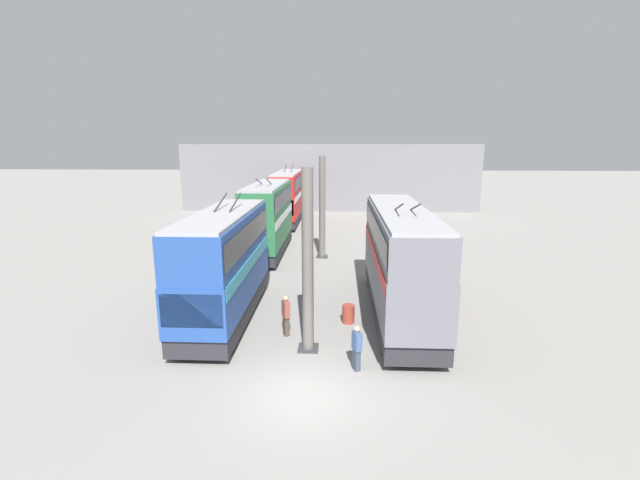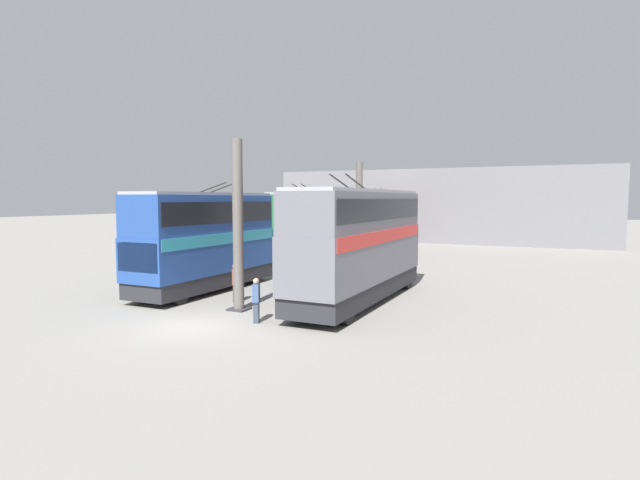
{
  "view_description": "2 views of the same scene",
  "coord_description": "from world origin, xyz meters",
  "px_view_note": "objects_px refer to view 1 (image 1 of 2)",
  "views": [
    {
      "loc": [
        -12.62,
        -1.17,
        8.13
      ],
      "look_at": [
        9.69,
        -0.19,
        3.05
      ],
      "focal_mm": 24.0,
      "sensor_mm": 36.0,
      "label": 1
    },
    {
      "loc": [
        -14.33,
        -12.21,
        4.75
      ],
      "look_at": [
        10.45,
        -0.4,
        2.49
      ],
      "focal_mm": 28.0,
      "sensor_mm": 36.0,
      "label": 2
    }
  ],
  "objects_px": {
    "person_aisle_foreground": "(286,314)",
    "bus_right_mid": "(268,215)",
    "bus_left_far": "(400,255)",
    "oil_drum": "(348,314)",
    "bus_right_near": "(224,260)",
    "bus_right_far": "(288,194)",
    "person_by_left_row": "(357,347)"
  },
  "relations": [
    {
      "from": "bus_right_far",
      "to": "person_aisle_foreground",
      "type": "bearing_deg",
      "value": -173.47
    },
    {
      "from": "bus_right_near",
      "to": "bus_left_far",
      "type": "bearing_deg",
      "value": -84.12
    },
    {
      "from": "person_by_left_row",
      "to": "oil_drum",
      "type": "bearing_deg",
      "value": 69.26
    },
    {
      "from": "bus_left_far",
      "to": "bus_right_far",
      "type": "bearing_deg",
      "value": 18.76
    },
    {
      "from": "bus_right_mid",
      "to": "bus_right_far",
      "type": "bearing_deg",
      "value": 0.0
    },
    {
      "from": "bus_left_far",
      "to": "oil_drum",
      "type": "bearing_deg",
      "value": 114.39
    },
    {
      "from": "bus_left_far",
      "to": "person_aisle_foreground",
      "type": "bearing_deg",
      "value": 116.66
    },
    {
      "from": "bus_right_near",
      "to": "bus_right_mid",
      "type": "xyz_separation_m",
      "value": [
        12.36,
        0.0,
        0.07
      ]
    },
    {
      "from": "bus_left_far",
      "to": "oil_drum",
      "type": "xyz_separation_m",
      "value": [
        -1.09,
        2.41,
        -2.54
      ]
    },
    {
      "from": "bus_right_mid",
      "to": "oil_drum",
      "type": "relative_size",
      "value": 11.58
    },
    {
      "from": "bus_left_far",
      "to": "bus_right_mid",
      "type": "distance_m",
      "value": 14.12
    },
    {
      "from": "oil_drum",
      "to": "bus_right_far",
      "type": "bearing_deg",
      "value": 12.89
    },
    {
      "from": "person_by_left_row",
      "to": "person_aisle_foreground",
      "type": "bearing_deg",
      "value": 112.88
    },
    {
      "from": "bus_right_mid",
      "to": "bus_right_far",
      "type": "xyz_separation_m",
      "value": [
        12.52,
        0.0,
        0.03
      ]
    },
    {
      "from": "bus_right_near",
      "to": "person_aisle_foreground",
      "type": "xyz_separation_m",
      "value": [
        -1.73,
        -3.05,
        -1.91
      ]
    },
    {
      "from": "bus_right_near",
      "to": "person_aisle_foreground",
      "type": "height_order",
      "value": "bus_right_near"
    },
    {
      "from": "bus_left_far",
      "to": "bus_right_near",
      "type": "xyz_separation_m",
      "value": [
        -0.84,
        8.17,
        -0.08
      ]
    },
    {
      "from": "bus_right_far",
      "to": "oil_drum",
      "type": "height_order",
      "value": "bus_right_far"
    },
    {
      "from": "bus_right_far",
      "to": "person_by_left_row",
      "type": "height_order",
      "value": "bus_right_far"
    },
    {
      "from": "person_aisle_foreground",
      "to": "bus_right_mid",
      "type": "bearing_deg",
      "value": 73.51
    },
    {
      "from": "person_by_left_row",
      "to": "person_aisle_foreground",
      "type": "height_order",
      "value": "person_aisle_foreground"
    },
    {
      "from": "oil_drum",
      "to": "bus_right_mid",
      "type": "bearing_deg",
      "value": 24.51
    },
    {
      "from": "bus_left_far",
      "to": "bus_right_mid",
      "type": "xyz_separation_m",
      "value": [
        11.52,
        8.17,
        -0.01
      ]
    },
    {
      "from": "person_by_left_row",
      "to": "bus_right_near",
      "type": "bearing_deg",
      "value": 119.37
    },
    {
      "from": "bus_right_near",
      "to": "bus_right_far",
      "type": "bearing_deg",
      "value": 0.0
    },
    {
      "from": "bus_right_near",
      "to": "person_aisle_foreground",
      "type": "distance_m",
      "value": 3.99
    },
    {
      "from": "bus_left_far",
      "to": "oil_drum",
      "type": "relative_size",
      "value": 13.43
    },
    {
      "from": "bus_right_near",
      "to": "bus_right_far",
      "type": "height_order",
      "value": "bus_right_far"
    },
    {
      "from": "person_by_left_row",
      "to": "person_aisle_foreground",
      "type": "relative_size",
      "value": 0.96
    },
    {
      "from": "bus_right_near",
      "to": "person_by_left_row",
      "type": "bearing_deg",
      "value": -127.04
    },
    {
      "from": "bus_right_near",
      "to": "person_by_left_row",
      "type": "xyz_separation_m",
      "value": [
        -4.5,
        -5.96,
        -1.96
      ]
    },
    {
      "from": "person_aisle_foreground",
      "to": "oil_drum",
      "type": "relative_size",
      "value": 2.14
    }
  ]
}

